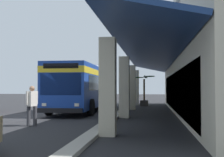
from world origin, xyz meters
The scene contains 5 objects.
ground centered at (0.00, 8.00, 0.00)m, with size 120.00×120.00×0.00m, color #262628.
curb_strip centered at (-2.75, 5.29, 0.06)m, with size 29.21×0.50×0.12m, color #9E998E.
transit_bus centered at (-4.23, 2.43, 1.85)m, with size 11.24×2.94×3.34m.
pedestrian centered at (4.28, 2.18, 0.98)m, with size 0.66×0.40×1.73m.
potted_palm centered at (-10.09, 6.64, 0.82)m, with size 1.92×2.09×2.78m.
Camera 1 is at (16.25, 7.31, 1.64)m, focal length 46.56 mm.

